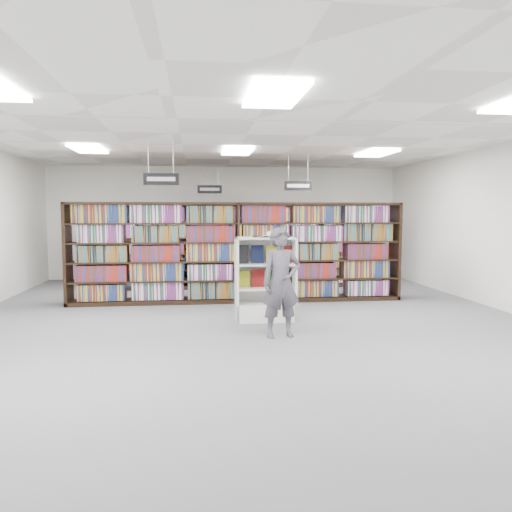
{
  "coord_description": "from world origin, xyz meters",
  "views": [
    {
      "loc": [
        -0.85,
        -8.48,
        1.89
      ],
      "look_at": [
        0.22,
        0.5,
        1.1
      ],
      "focal_mm": 35.0,
      "sensor_mm": 36.0,
      "label": 1
    }
  ],
  "objects": [
    {
      "name": "floor",
      "position": [
        0.0,
        0.0,
        0.0
      ],
      "size": [
        12.0,
        12.0,
        0.0
      ],
      "primitive_type": "plane",
      "color": "#5A595F",
      "rests_on": "ground"
    },
    {
      "name": "ceiling",
      "position": [
        0.0,
        0.0,
        3.2
      ],
      "size": [
        10.0,
        12.0,
        0.1
      ],
      "primitive_type": "cube",
      "color": "white",
      "rests_on": "wall_back"
    },
    {
      "name": "wall_back",
      "position": [
        0.0,
        6.0,
        1.6
      ],
      "size": [
        10.0,
        0.1,
        3.2
      ],
      "primitive_type": "cube",
      "color": "white",
      "rests_on": "ground"
    },
    {
      "name": "wall_front",
      "position": [
        0.0,
        -6.0,
        1.6
      ],
      "size": [
        10.0,
        0.1,
        3.2
      ],
      "primitive_type": "cube",
      "color": "white",
      "rests_on": "ground"
    },
    {
      "name": "bookshelf_row_near",
      "position": [
        0.0,
        2.0,
        1.05
      ],
      "size": [
        7.0,
        0.6,
        2.1
      ],
      "color": "black",
      "rests_on": "floor"
    },
    {
      "name": "bookshelf_row_mid",
      "position": [
        0.0,
        4.0,
        1.05
      ],
      "size": [
        7.0,
        0.6,
        2.1
      ],
      "color": "black",
      "rests_on": "floor"
    },
    {
      "name": "bookshelf_row_far",
      "position": [
        0.0,
        5.7,
        1.05
      ],
      "size": [
        7.0,
        0.6,
        2.1
      ],
      "color": "black",
      "rests_on": "floor"
    },
    {
      "name": "aisle_sign_left",
      "position": [
        -1.5,
        1.0,
        2.53
      ],
      "size": [
        0.65,
        0.02,
        0.8
      ],
      "color": "#B2B2B7",
      "rests_on": "ceiling"
    },
    {
      "name": "aisle_sign_right",
      "position": [
        1.5,
        3.0,
        2.53
      ],
      "size": [
        0.65,
        0.02,
        0.8
      ],
      "color": "#B2B2B7",
      "rests_on": "ceiling"
    },
    {
      "name": "aisle_sign_center",
      "position": [
        -0.5,
        5.0,
        2.53
      ],
      "size": [
        0.65,
        0.02,
        0.8
      ],
      "color": "#B2B2B7",
      "rests_on": "ceiling"
    },
    {
      "name": "troffer_front_center",
      "position": [
        0.0,
        -3.0,
        3.16
      ],
      "size": [
        0.6,
        1.2,
        0.04
      ],
      "primitive_type": "cube",
      "color": "white",
      "rests_on": "ceiling"
    },
    {
      "name": "troffer_back_left",
      "position": [
        -3.0,
        2.0,
        3.16
      ],
      "size": [
        0.6,
        1.2,
        0.04
      ],
      "primitive_type": "cube",
      "color": "white",
      "rests_on": "ceiling"
    },
    {
      "name": "troffer_back_center",
      "position": [
        0.0,
        2.0,
        3.16
      ],
      "size": [
        0.6,
        1.2,
        0.04
      ],
      "primitive_type": "cube",
      "color": "white",
      "rests_on": "ceiling"
    },
    {
      "name": "troffer_back_right",
      "position": [
        3.0,
        2.0,
        3.16
      ],
      "size": [
        0.6,
        1.2,
        0.04
      ],
      "primitive_type": "cube",
      "color": "white",
      "rests_on": "ceiling"
    },
    {
      "name": "endcap_display",
      "position": [
        0.33,
        0.11,
        0.49
      ],
      "size": [
        1.05,
        0.53,
        1.46
      ],
      "rotation": [
        0.0,
        0.0,
        -0.0
      ],
      "color": "white",
      "rests_on": "floor"
    },
    {
      "name": "open_book",
      "position": [
        0.45,
        0.11,
        1.49
      ],
      "size": [
        0.73,
        0.55,
        0.13
      ],
      "rotation": [
        0.0,
        0.0,
        -0.31
      ],
      "color": "black",
      "rests_on": "endcap_display"
    },
    {
      "name": "shopper",
      "position": [
        0.41,
        -1.1,
        0.83
      ],
      "size": [
        0.66,
        0.48,
        1.66
      ],
      "primitive_type": "imported",
      "rotation": [
        0.0,
        0.0,
        0.15
      ],
      "color": "#524D58",
      "rests_on": "floor"
    }
  ]
}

